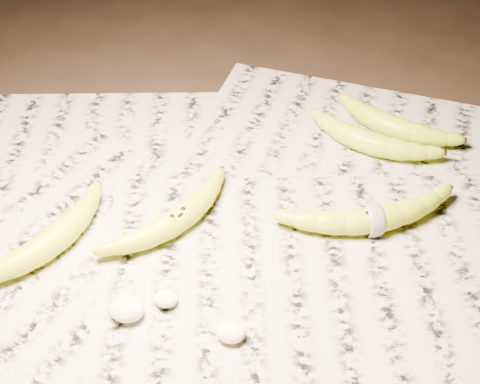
# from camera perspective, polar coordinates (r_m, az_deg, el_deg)

# --- Properties ---
(ground) EXTENTS (3.00, 3.00, 0.00)m
(ground) POSITION_cam_1_polar(r_m,az_deg,el_deg) (0.81, 0.86, -5.00)
(ground) COLOR black
(ground) RESTS_ON ground
(newspaper_patch) EXTENTS (0.90, 0.70, 0.01)m
(newspaper_patch) POSITION_cam_1_polar(r_m,az_deg,el_deg) (0.83, -0.41, -3.15)
(newspaper_patch) COLOR #A19B8A
(newspaper_patch) RESTS_ON ground
(banana_left_b) EXTENTS (0.15, 0.18, 0.03)m
(banana_left_b) POSITION_cam_1_polar(r_m,az_deg,el_deg) (0.82, -15.88, -3.98)
(banana_left_b) COLOR #B2D11A
(banana_left_b) RESTS_ON newspaper_patch
(banana_center) EXTENTS (0.16, 0.17, 0.03)m
(banana_center) POSITION_cam_1_polar(r_m,az_deg,el_deg) (0.82, -5.40, -2.24)
(banana_center) COLOR #B2D11A
(banana_center) RESTS_ON newspaper_patch
(banana_taped) EXTENTS (0.21, 0.11, 0.03)m
(banana_taped) POSITION_cam_1_polar(r_m,az_deg,el_deg) (0.83, 11.26, -2.15)
(banana_taped) COLOR #B2D11A
(banana_taped) RESTS_ON newspaper_patch
(banana_upper_a) EXTENTS (0.17, 0.12, 0.03)m
(banana_upper_a) POSITION_cam_1_polar(r_m,az_deg,el_deg) (0.95, 10.86, 4.40)
(banana_upper_a) COLOR #B2D11A
(banana_upper_a) RESTS_ON newspaper_patch
(banana_upper_b) EXTENTS (0.17, 0.13, 0.03)m
(banana_upper_b) POSITION_cam_1_polar(r_m,az_deg,el_deg) (0.98, 12.80, 5.68)
(banana_upper_b) COLOR #B2D11A
(banana_upper_b) RESTS_ON newspaper_patch
(measuring_tape) EXTENTS (0.02, 0.04, 0.04)m
(measuring_tape) POSITION_cam_1_polar(r_m,az_deg,el_deg) (0.83, 11.26, -2.15)
(measuring_tape) COLOR white
(measuring_tape) RESTS_ON newspaper_patch
(flesh_chunk_a) EXTENTS (0.04, 0.03, 0.02)m
(flesh_chunk_a) POSITION_cam_1_polar(r_m,az_deg,el_deg) (0.74, -9.67, -9.65)
(flesh_chunk_a) COLOR #FFF7C5
(flesh_chunk_a) RESTS_ON newspaper_patch
(flesh_chunk_b) EXTENTS (0.03, 0.02, 0.02)m
(flesh_chunk_b) POSITION_cam_1_polar(r_m,az_deg,el_deg) (0.75, -6.37, -8.86)
(flesh_chunk_b) COLOR #FFF7C5
(flesh_chunk_b) RESTS_ON newspaper_patch
(flesh_chunk_c) EXTENTS (0.03, 0.03, 0.02)m
(flesh_chunk_c) POSITION_cam_1_polar(r_m,az_deg,el_deg) (0.72, -0.78, -11.71)
(flesh_chunk_c) COLOR #FFF7C5
(flesh_chunk_c) RESTS_ON newspaper_patch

